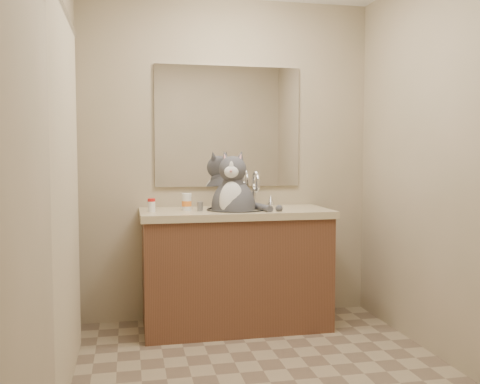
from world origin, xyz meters
name	(u,v)px	position (x,y,z in m)	size (l,w,h in m)	color
room	(271,162)	(0.00, 0.00, 1.20)	(2.22, 2.52, 2.42)	gray
vanity	(235,266)	(0.00, 0.96, 0.44)	(1.34, 0.59, 1.12)	brown
mirror	(228,127)	(0.00, 1.24, 1.45)	(1.10, 0.02, 0.90)	white
shower_curtain	(67,196)	(-1.05, 0.10, 1.03)	(0.02, 1.30, 1.93)	beige
cat	(233,203)	(-0.01, 0.97, 0.89)	(0.43, 0.46, 0.63)	#424146
pill_bottle_redcap	(151,205)	(-0.59, 0.94, 0.90)	(0.07, 0.07, 0.09)	white
pill_bottle_orange	(187,202)	(-0.34, 0.98, 0.91)	(0.07, 0.07, 0.12)	white
grey_canister	(200,206)	(-0.26, 0.91, 0.88)	(0.04, 0.04, 0.06)	gray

